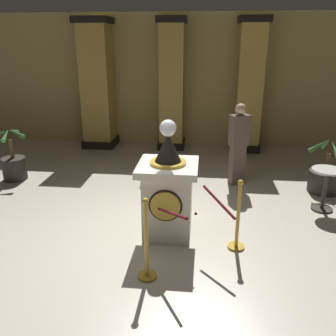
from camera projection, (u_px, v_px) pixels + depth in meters
ground_plane at (143, 234)px, 5.35m from camera, size 12.21×12.21×0.00m
back_wall at (174, 81)px, 9.62m from camera, size 12.21×0.16×3.45m
pedestal_clock at (168, 192)px, 5.12m from camera, size 0.85×0.85×1.75m
stanchion_near at (147, 250)px, 4.25m from camera, size 0.24×0.24×1.07m
stanchion_far at (237, 225)px, 4.87m from camera, size 0.24×0.24×1.03m
velvet_rope at (196, 207)px, 4.42m from camera, size 1.00×0.99×0.22m
column_left at (97, 85)px, 9.32m from camera, size 0.88×0.88×3.31m
column_right at (249, 87)px, 8.93m from camera, size 0.74×0.74×3.31m
column_centre_rear at (172, 86)px, 9.12m from camera, size 0.73×0.73×3.31m
potted_palm_left at (14, 164)px, 7.36m from camera, size 0.69×0.67×1.13m
potted_palm_right at (325, 178)px, 6.77m from camera, size 0.78×0.79×1.07m
bystander_guest at (238, 143)px, 6.96m from camera, size 0.42×0.35×1.63m
cafe_table at (326, 184)px, 5.96m from camera, size 0.51×0.51×0.74m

